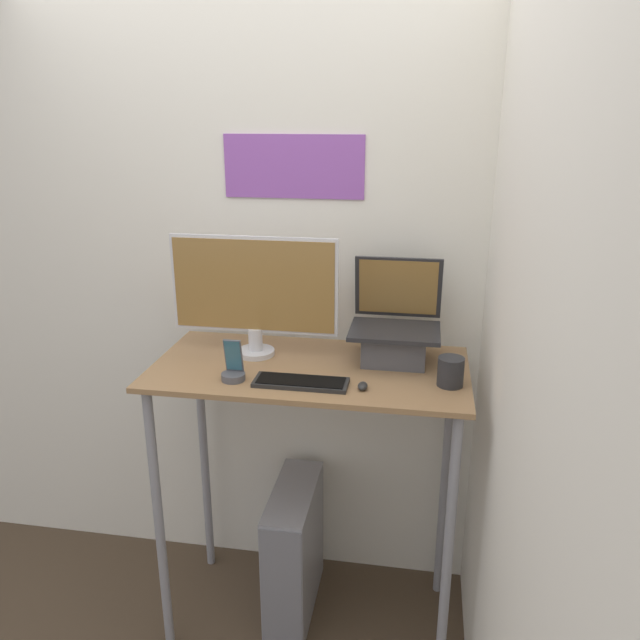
# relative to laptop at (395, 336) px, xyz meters

# --- Properties ---
(wall_back) EXTENTS (6.00, 0.06, 2.60)m
(wall_back) POSITION_rel_laptop_xyz_m (-0.30, 0.27, 0.06)
(wall_back) COLOR silver
(wall_back) RESTS_ON ground_plane
(wall_side_right) EXTENTS (0.05, 6.00, 2.60)m
(wall_side_right) POSITION_rel_laptop_xyz_m (0.36, -0.40, 0.06)
(wall_side_right) COLOR silver
(wall_side_right) RESTS_ON ground_plane
(desk) EXTENTS (1.15, 0.59, 1.14)m
(desk) POSITION_rel_laptop_xyz_m (-0.30, -0.11, -0.28)
(desk) COLOR #936D47
(desk) RESTS_ON ground_plane
(laptop) EXTENTS (0.33, 0.29, 0.37)m
(laptop) POSITION_rel_laptop_xyz_m (0.00, 0.00, 0.00)
(laptop) COLOR #4C4C51
(laptop) RESTS_ON desk
(monitor) EXTENTS (0.63, 0.14, 0.46)m
(monitor) POSITION_rel_laptop_xyz_m (-0.52, -0.03, 0.15)
(monitor) COLOR silver
(monitor) RESTS_ON desk
(keyboard) EXTENTS (0.32, 0.11, 0.02)m
(keyboard) POSITION_rel_laptop_xyz_m (-0.30, -0.27, -0.09)
(keyboard) COLOR black
(keyboard) RESTS_ON desk
(mouse) EXTENTS (0.03, 0.05, 0.02)m
(mouse) POSITION_rel_laptop_xyz_m (-0.09, -0.28, -0.09)
(mouse) COLOR #262626
(mouse) RESTS_ON desk
(cell_phone) EXTENTS (0.08, 0.08, 0.15)m
(cell_phone) POSITION_rel_laptop_xyz_m (-0.54, -0.27, -0.06)
(cell_phone) COLOR #4C4C51
(cell_phone) RESTS_ON desk
(computer_tower) EXTENTS (0.17, 0.48, 0.57)m
(computer_tower) POSITION_rel_laptop_xyz_m (-0.38, -0.06, -0.96)
(computer_tower) COLOR gray
(computer_tower) RESTS_ON ground_plane
(mug) EXTENTS (0.09, 0.09, 0.10)m
(mug) POSITION_rel_laptop_xyz_m (0.20, -0.19, -0.05)
(mug) COLOR #262628
(mug) RESTS_ON desk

